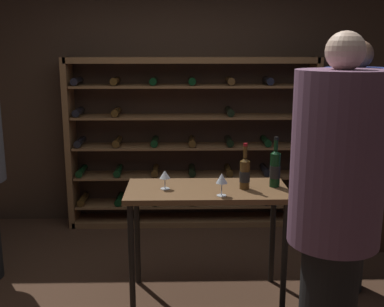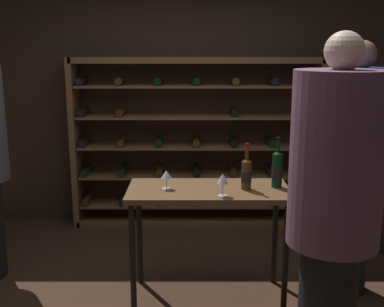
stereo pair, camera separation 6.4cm
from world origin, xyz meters
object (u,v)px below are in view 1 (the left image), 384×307
at_px(wine_rack, 192,144).
at_px(person_guest_blue_shirt, 351,158).
at_px(person_guest_plum_blouse, 335,201).
at_px(wine_glass_stemmed_right, 222,179).
at_px(tasting_table, 207,202).
at_px(wine_bottle_black_capsule, 245,173).
at_px(wine_glass_stemmed_center, 165,175).
at_px(display_cabinet, 368,164).
at_px(wine_bottle_red_label, 275,168).

bearing_deg(wine_rack, person_guest_blue_shirt, -50.90).
bearing_deg(person_guest_plum_blouse, wine_glass_stemmed_right, -110.49).
bearing_deg(wine_rack, tasting_table, -87.05).
height_order(tasting_table, person_guest_plum_blouse, person_guest_plum_blouse).
relative_size(tasting_table, person_guest_blue_shirt, 0.61).
bearing_deg(wine_bottle_black_capsule, wine_glass_stemmed_right, -137.56).
bearing_deg(wine_glass_stemmed_center, wine_bottle_black_capsule, -0.44).
xyz_separation_m(wine_rack, wine_glass_stemmed_right, (0.17, -1.75, 0.11)).
relative_size(wine_rack, wine_glass_stemmed_center, 18.64).
bearing_deg(display_cabinet, tasting_table, -149.11).
relative_size(wine_rack, person_guest_plum_blouse, 1.33).
relative_size(wine_rack, tasting_table, 2.20).
distance_m(tasting_table, person_guest_blue_shirt, 1.15).
distance_m(person_guest_blue_shirt, wine_bottle_red_label, 0.60).
xyz_separation_m(tasting_table, wine_glass_stemmed_right, (0.09, -0.18, 0.23)).
bearing_deg(tasting_table, person_guest_blue_shirt, 6.11).
bearing_deg(wine_bottle_red_label, tasting_table, -176.03).
bearing_deg(wine_glass_stemmed_right, person_guest_plum_blouse, -54.47).
bearing_deg(wine_rack, display_cabinet, -20.94).
height_order(wine_rack, wine_glass_stemmed_right, wine_rack).
xyz_separation_m(wine_rack, person_guest_blue_shirt, (1.18, -1.45, 0.18)).
xyz_separation_m(person_guest_plum_blouse, wine_bottle_red_label, (-0.13, 0.98, -0.08)).
bearing_deg(wine_glass_stemmed_center, wine_rack, 81.76).
distance_m(wine_rack, wine_bottle_red_label, 1.65).
relative_size(wine_rack, wine_bottle_black_capsule, 7.67).
height_order(tasting_table, wine_bottle_red_label, wine_bottle_red_label).
relative_size(tasting_table, wine_glass_stemmed_center, 8.47).
bearing_deg(wine_bottle_red_label, wine_glass_stemmed_center, -176.67).
distance_m(tasting_table, person_guest_plum_blouse, 1.18).
bearing_deg(person_guest_plum_blouse, wine_rack, -130.15).
bearing_deg(person_guest_blue_shirt, wine_bottle_red_label, -156.28).
height_order(wine_rack, person_guest_blue_shirt, person_guest_blue_shirt).
xyz_separation_m(wine_rack, tasting_table, (0.08, -1.57, -0.12)).
height_order(wine_rack, wine_glass_stemmed_center, wine_rack).
relative_size(wine_rack, person_guest_blue_shirt, 1.35).
height_order(person_guest_plum_blouse, wine_bottle_black_capsule, person_guest_plum_blouse).
relative_size(wine_bottle_red_label, wine_glass_stemmed_center, 2.68).
bearing_deg(wine_rack, wine_bottle_red_label, -69.06).
bearing_deg(wine_bottle_red_label, person_guest_plum_blouse, -82.56).
xyz_separation_m(wine_bottle_black_capsule, wine_bottle_red_label, (0.23, 0.05, 0.02)).
distance_m(wine_rack, tasting_table, 1.58).
height_order(tasting_table, wine_glass_stemmed_right, wine_glass_stemmed_right).
bearing_deg(display_cabinet, person_guest_plum_blouse, -116.41).
distance_m(person_guest_blue_shirt, display_cabinet, 0.98).
distance_m(person_guest_plum_blouse, wine_bottle_red_label, 0.99).
relative_size(wine_rack, wine_glass_stemmed_right, 16.07).
distance_m(display_cabinet, wine_bottle_black_capsule, 1.62).
distance_m(person_guest_blue_shirt, wine_bottle_black_capsule, 0.84).
xyz_separation_m(wine_rack, wine_bottle_black_capsule, (0.36, -1.59, 0.11)).
bearing_deg(wine_glass_stemmed_center, person_guest_plum_blouse, -44.62).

